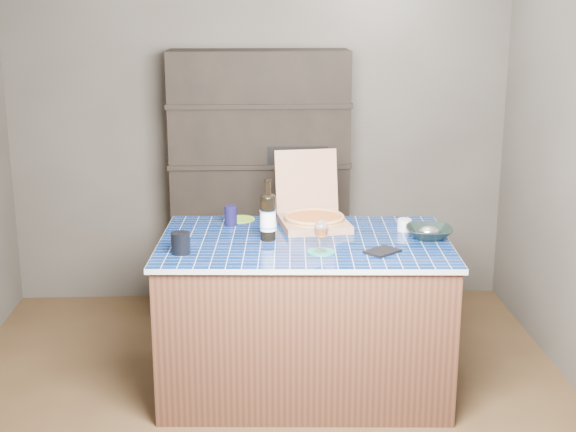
{
  "coord_description": "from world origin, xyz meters",
  "views": [
    {
      "loc": [
        -0.05,
        -3.87,
        2.1
      ],
      "look_at": [
        0.13,
        0.0,
        1.07
      ],
      "focal_mm": 50.0,
      "sensor_mm": 36.0,
      "label": 1
    }
  ],
  "objects_px": {
    "kitchen_island": "(304,314)",
    "mead_bottle": "(268,216)",
    "bowl": "(429,233)",
    "pizza_box": "(313,216)",
    "dvd_case": "(382,251)",
    "wine_glass": "(321,230)"
  },
  "relations": [
    {
      "from": "kitchen_island",
      "to": "dvd_case",
      "type": "distance_m",
      "value": 0.63
    },
    {
      "from": "bowl",
      "to": "dvd_case",
      "type": "bearing_deg",
      "value": -139.62
    },
    {
      "from": "bowl",
      "to": "mead_bottle",
      "type": "bearing_deg",
      "value": 179.32
    },
    {
      "from": "kitchen_island",
      "to": "wine_glass",
      "type": "relative_size",
      "value": 9.65
    },
    {
      "from": "kitchen_island",
      "to": "mead_bottle",
      "type": "height_order",
      "value": "mead_bottle"
    },
    {
      "from": "pizza_box",
      "to": "bowl",
      "type": "xyz_separation_m",
      "value": [
        0.61,
        -0.27,
        -0.03
      ]
    },
    {
      "from": "pizza_box",
      "to": "wine_glass",
      "type": "bearing_deg",
      "value": -97.73
    },
    {
      "from": "pizza_box",
      "to": "bowl",
      "type": "distance_m",
      "value": 0.67
    },
    {
      "from": "mead_bottle",
      "to": "wine_glass",
      "type": "relative_size",
      "value": 2.01
    },
    {
      "from": "kitchen_island",
      "to": "mead_bottle",
      "type": "bearing_deg",
      "value": 178.66
    },
    {
      "from": "kitchen_island",
      "to": "pizza_box",
      "type": "xyz_separation_m",
      "value": [
        0.07,
        0.27,
        0.49
      ]
    },
    {
      "from": "kitchen_island",
      "to": "bowl",
      "type": "height_order",
      "value": "bowl"
    },
    {
      "from": "kitchen_island",
      "to": "pizza_box",
      "type": "distance_m",
      "value": 0.56
    },
    {
      "from": "wine_glass",
      "to": "dvd_case",
      "type": "height_order",
      "value": "wine_glass"
    },
    {
      "from": "pizza_box",
      "to": "dvd_case",
      "type": "bearing_deg",
      "value": -66.63
    },
    {
      "from": "pizza_box",
      "to": "mead_bottle",
      "type": "distance_m",
      "value": 0.38
    },
    {
      "from": "kitchen_island",
      "to": "wine_glass",
      "type": "height_order",
      "value": "wine_glass"
    },
    {
      "from": "bowl",
      "to": "pizza_box",
      "type": "bearing_deg",
      "value": 156.22
    },
    {
      "from": "dvd_case",
      "to": "bowl",
      "type": "bearing_deg",
      "value": 90.17
    },
    {
      "from": "pizza_box",
      "to": "dvd_case",
      "type": "xyz_separation_m",
      "value": [
        0.32,
        -0.52,
        -0.05
      ]
    },
    {
      "from": "mead_bottle",
      "to": "bowl",
      "type": "relative_size",
      "value": 1.34
    },
    {
      "from": "mead_bottle",
      "to": "bowl",
      "type": "bearing_deg",
      "value": -0.68
    }
  ]
}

